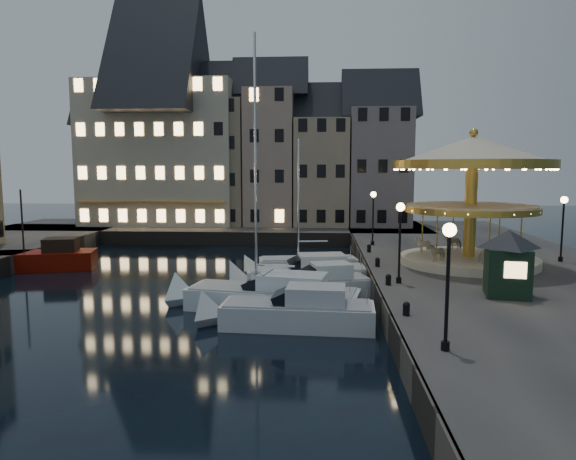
# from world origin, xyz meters

# --- Properties ---
(ground) EXTENTS (160.00, 160.00, 0.00)m
(ground) POSITION_xyz_m (0.00, 0.00, 0.00)
(ground) COLOR black
(ground) RESTS_ON ground
(quay_east) EXTENTS (16.00, 56.00, 1.30)m
(quay_east) POSITION_xyz_m (14.00, 6.00, 0.65)
(quay_east) COLOR #474442
(quay_east) RESTS_ON ground
(quay_north) EXTENTS (44.00, 12.00, 1.30)m
(quay_north) POSITION_xyz_m (-8.00, 28.00, 0.65)
(quay_north) COLOR #474442
(quay_north) RESTS_ON ground
(quaywall_e) EXTENTS (0.15, 44.00, 1.30)m
(quaywall_e) POSITION_xyz_m (6.00, 6.00, 0.65)
(quaywall_e) COLOR #47423A
(quaywall_e) RESTS_ON ground
(quaywall_n) EXTENTS (48.00, 0.15, 1.30)m
(quaywall_n) POSITION_xyz_m (-6.00, 22.00, 0.65)
(quaywall_n) COLOR #47423A
(quaywall_n) RESTS_ON ground
(streetlamp_a) EXTENTS (0.44, 0.44, 4.17)m
(streetlamp_a) POSITION_xyz_m (7.20, -9.00, 4.02)
(streetlamp_a) COLOR black
(streetlamp_a) RESTS_ON quay_east
(streetlamp_b) EXTENTS (0.44, 0.44, 4.17)m
(streetlamp_b) POSITION_xyz_m (7.20, 1.00, 4.02)
(streetlamp_b) COLOR black
(streetlamp_b) RESTS_ON quay_east
(streetlamp_c) EXTENTS (0.44, 0.44, 4.17)m
(streetlamp_c) POSITION_xyz_m (7.20, 14.50, 4.02)
(streetlamp_c) COLOR black
(streetlamp_c) RESTS_ON quay_east
(streetlamp_d) EXTENTS (0.44, 0.44, 4.17)m
(streetlamp_d) POSITION_xyz_m (18.50, 8.00, 4.02)
(streetlamp_d) COLOR black
(streetlamp_d) RESTS_ON quay_east
(bollard_a) EXTENTS (0.30, 0.30, 0.57)m
(bollard_a) POSITION_xyz_m (6.60, -5.00, 1.60)
(bollard_a) COLOR black
(bollard_a) RESTS_ON quay_east
(bollard_b) EXTENTS (0.30, 0.30, 0.57)m
(bollard_b) POSITION_xyz_m (6.60, 0.50, 1.60)
(bollard_b) COLOR black
(bollard_b) RESTS_ON quay_east
(bollard_c) EXTENTS (0.30, 0.30, 0.57)m
(bollard_c) POSITION_xyz_m (6.60, 5.50, 1.60)
(bollard_c) COLOR black
(bollard_c) RESTS_ON quay_east
(bollard_d) EXTENTS (0.30, 0.30, 0.57)m
(bollard_d) POSITION_xyz_m (6.60, 11.00, 1.60)
(bollard_d) COLOR black
(bollard_d) RESTS_ON quay_east
(townhouse_na) EXTENTS (5.50, 8.00, 12.80)m
(townhouse_na) POSITION_xyz_m (-19.50, 30.00, 7.78)
(townhouse_na) COLOR gray
(townhouse_na) RESTS_ON quay_north
(townhouse_nb) EXTENTS (6.16, 8.00, 13.80)m
(townhouse_nb) POSITION_xyz_m (-14.05, 30.00, 8.28)
(townhouse_nb) COLOR gray
(townhouse_nb) RESTS_ON quay_north
(townhouse_nc) EXTENTS (6.82, 8.00, 14.80)m
(townhouse_nc) POSITION_xyz_m (-8.00, 30.00, 8.78)
(townhouse_nc) COLOR gray
(townhouse_nc) RESTS_ON quay_north
(townhouse_nd) EXTENTS (5.50, 8.00, 15.80)m
(townhouse_nd) POSITION_xyz_m (-2.25, 30.00, 9.28)
(townhouse_nd) COLOR tan
(townhouse_nd) RESTS_ON quay_north
(townhouse_ne) EXTENTS (6.16, 8.00, 12.80)m
(townhouse_ne) POSITION_xyz_m (3.20, 30.00, 7.78)
(townhouse_ne) COLOR gray
(townhouse_ne) RESTS_ON quay_north
(townhouse_nf) EXTENTS (6.82, 8.00, 13.80)m
(townhouse_nf) POSITION_xyz_m (9.25, 30.00, 8.28)
(townhouse_nf) COLOR gray
(townhouse_nf) RESTS_ON quay_north
(hotel_corner) EXTENTS (17.60, 9.00, 16.80)m
(hotel_corner) POSITION_xyz_m (-14.00, 30.00, 9.78)
(hotel_corner) COLOR beige
(hotel_corner) RESTS_ON quay_north
(motorboat_b) EXTENTS (7.99, 2.71, 2.15)m
(motorboat_b) POSITION_xyz_m (1.71, -2.72, 0.64)
(motorboat_b) COLOR silver
(motorboat_b) RESTS_ON ground
(motorboat_c) EXTENTS (9.86, 4.22, 13.05)m
(motorboat_c) POSITION_xyz_m (0.33, 0.11, 0.68)
(motorboat_c) COLOR silver
(motorboat_c) RESTS_ON ground
(motorboat_d) EXTENTS (6.68, 3.79, 2.15)m
(motorboat_d) POSITION_xyz_m (2.69, 2.64, 0.64)
(motorboat_d) COLOR silver
(motorboat_d) RESTS_ON ground
(motorboat_e) EXTENTS (8.60, 3.78, 2.15)m
(motorboat_e) POSITION_xyz_m (1.94, 5.73, 0.64)
(motorboat_e) COLOR silver
(motorboat_e) RESTS_ON ground
(motorboat_f) EXTENTS (7.76, 3.08, 10.24)m
(motorboat_f) POSITION_xyz_m (1.72, 9.25, 0.53)
(motorboat_f) COLOR silver
(motorboat_f) RESTS_ON ground
(red_fishing_boat) EXTENTS (7.95, 4.34, 5.96)m
(red_fishing_boat) POSITION_xyz_m (-16.83, 9.73, 0.70)
(red_fishing_boat) COLOR #710C02
(red_fishing_boat) RESTS_ON ground
(carousel) EXTENTS (9.51, 9.51, 8.32)m
(carousel) POSITION_xyz_m (12.32, 6.58, 6.78)
(carousel) COLOR beige
(carousel) RESTS_ON quay_east
(ticket_kiosk) EXTENTS (3.01, 3.01, 3.52)m
(ticket_kiosk) POSITION_xyz_m (11.79, -1.45, 3.39)
(ticket_kiosk) COLOR black
(ticket_kiosk) RESTS_ON quay_east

